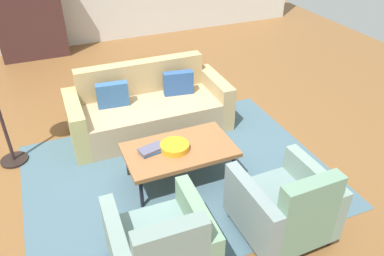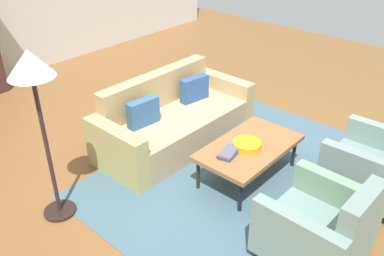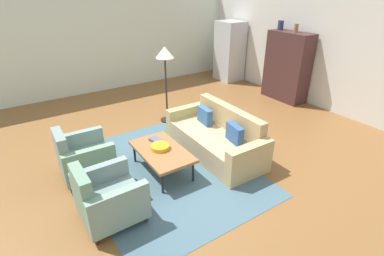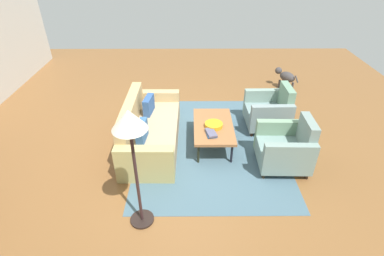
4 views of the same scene
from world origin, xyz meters
name	(u,v)px [view 2 (image 2 of 4)]	position (x,y,z in m)	size (l,w,h in m)	color
ground_plane	(198,156)	(0.00, 0.00, 0.00)	(11.28, 11.28, 0.00)	brown
area_rug	(243,174)	(0.06, -0.64, 0.00)	(3.40, 2.60, 0.01)	#44606E
couch	(172,121)	(0.06, 0.50, 0.29)	(2.11, 0.92, 0.86)	tan
coffee_table	(249,148)	(0.06, -0.69, 0.38)	(1.20, 0.70, 0.42)	black
armchair_left	(322,231)	(-0.54, -1.86, 0.34)	(0.82, 0.82, 0.88)	#352B1F
armchair_right	(376,168)	(0.67, -1.86, 0.34)	(0.82, 0.82, 0.88)	#392114
fruit_bowl	(247,145)	(0.01, -0.69, 0.45)	(0.32, 0.32, 0.07)	orange
book_stack	(229,153)	(-0.23, -0.63, 0.44)	(0.30, 0.21, 0.05)	#2A5084
floor_lamp	(33,81)	(-1.69, 0.38, 1.44)	(0.40, 0.40, 1.72)	black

